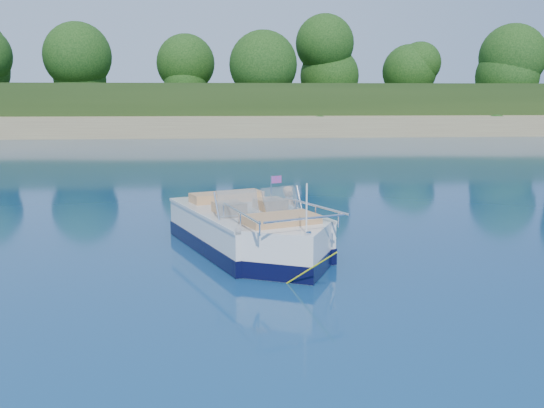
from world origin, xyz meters
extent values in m
plane|color=#0A1F47|center=(0.00, 0.00, 0.00)|extent=(160.00, 160.00, 0.00)
cube|color=#8D7552|center=(0.00, 38.00, 0.50)|extent=(170.00, 8.00, 2.00)
cube|color=#1D3314|center=(0.00, 65.00, 1.00)|extent=(170.00, 56.00, 6.00)
cylinder|color=#312010|center=(0.00, 42.00, 3.30)|extent=(0.44, 0.44, 3.60)
sphere|color=black|center=(0.00, 42.00, 6.72)|extent=(5.94, 5.94, 5.94)
cylinder|color=#312010|center=(20.00, 40.00, 2.80)|extent=(0.44, 0.44, 2.60)
sphere|color=black|center=(20.00, 40.00, 5.27)|extent=(4.29, 4.29, 4.29)
cube|color=white|center=(1.24, 2.11, 0.30)|extent=(3.22, 4.23, 1.04)
cube|color=white|center=(1.88, 0.45, 0.30)|extent=(1.85, 1.85, 1.04)
cube|color=black|center=(1.24, 2.11, 0.16)|extent=(3.26, 4.27, 0.30)
cube|color=black|center=(1.88, 0.45, 0.16)|extent=(1.89, 1.89, 0.30)
cube|color=tan|center=(1.13, 2.39, 0.60)|extent=(2.44, 3.03, 0.10)
cube|color=white|center=(1.24, 2.11, 0.80)|extent=(3.25, 4.24, 0.06)
cube|color=black|center=(0.49, 4.03, 0.35)|extent=(0.64, 0.52, 0.90)
cube|color=#8C9EA5|center=(1.07, 1.30, 1.08)|extent=(0.82, 0.43, 0.48)
cube|color=#8C9EA5|center=(1.91, 1.62, 1.08)|extent=(0.81, 0.61, 0.48)
cube|color=tan|center=(0.91, 1.72, 0.83)|extent=(0.71, 0.71, 0.40)
cube|color=tan|center=(1.74, 2.04, 0.83)|extent=(0.71, 0.71, 0.40)
cube|color=tan|center=(0.88, 3.04, 0.83)|extent=(1.65, 1.07, 0.38)
cube|color=tan|center=(1.81, 0.63, 0.81)|extent=(1.49, 1.17, 0.34)
cylinder|color=white|center=(2.15, -0.26, 1.25)|extent=(0.04, 0.04, 0.85)
cube|color=#FC1C31|center=(1.82, 1.59, 1.48)|extent=(0.21, 0.09, 0.14)
cube|color=silver|center=(2.17, -0.30, 0.86)|extent=(0.11, 0.09, 0.05)
cylinder|color=yellow|center=(2.16, -0.68, 0.35)|extent=(0.73, 0.82, 0.76)
torus|color=#FFB411|center=(2.38, 4.20, 0.09)|extent=(1.48, 1.48, 0.37)
torus|color=red|center=(2.38, 4.20, 0.11)|extent=(1.22, 1.22, 0.12)
imported|color=tan|center=(2.40, 4.21, 0.00)|extent=(0.51, 0.81, 1.47)
camera|label=1|loc=(0.77, -9.94, 3.09)|focal=40.00mm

